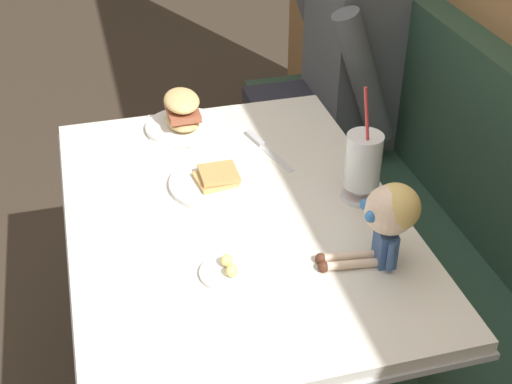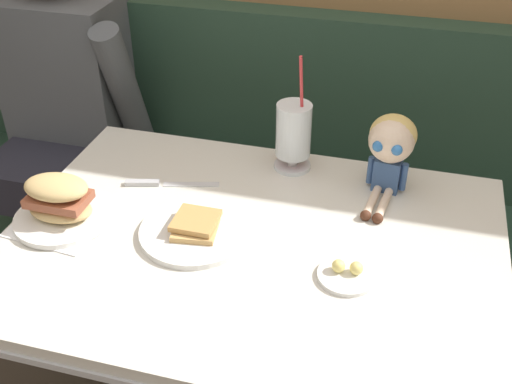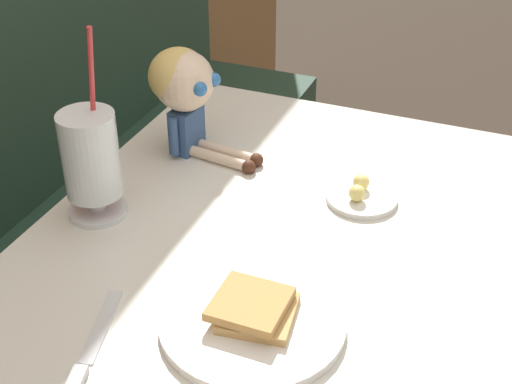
# 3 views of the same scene
# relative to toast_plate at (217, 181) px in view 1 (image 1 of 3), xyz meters

# --- Properties ---
(booth_bench) EXTENTS (2.60, 0.48, 1.00)m
(booth_bench) POSITION_rel_toast_plate_xyz_m (0.13, 0.64, -0.42)
(booth_bench) COLOR #233D2D
(booth_bench) RESTS_ON ground
(diner_table) EXTENTS (1.11, 0.81, 0.74)m
(diner_table) POSITION_rel_toast_plate_xyz_m (0.13, 0.01, -0.21)
(diner_table) COLOR silver
(diner_table) RESTS_ON ground
(toast_plate) EXTENTS (0.25, 0.25, 0.04)m
(toast_plate) POSITION_rel_toast_plate_xyz_m (0.00, 0.00, 0.00)
(toast_plate) COLOR white
(toast_plate) RESTS_ON diner_table
(milkshake_glass) EXTENTS (0.10, 0.10, 0.32)m
(milkshake_glass) POSITION_rel_toast_plate_xyz_m (0.15, 0.33, 0.09)
(milkshake_glass) COLOR silver
(milkshake_glass) RESTS_ON diner_table
(sandwich_plate) EXTENTS (0.22, 0.22, 0.12)m
(sandwich_plate) POSITION_rel_toast_plate_xyz_m (-0.31, -0.03, 0.03)
(sandwich_plate) COLOR white
(sandwich_plate) RESTS_ON diner_table
(butter_saucer) EXTENTS (0.12, 0.12, 0.04)m
(butter_saucer) POSITION_rel_toast_plate_xyz_m (0.35, -0.05, -0.00)
(butter_saucer) COLOR white
(butter_saucer) RESTS_ON diner_table
(butter_knife) EXTENTS (0.23, 0.08, 0.01)m
(butter_knife) POSITION_rel_toast_plate_xyz_m (-0.16, 0.16, -0.01)
(butter_knife) COLOR silver
(butter_knife) RESTS_ON diner_table
(seated_doll) EXTENTS (0.12, 0.22, 0.20)m
(seated_doll) POSITION_rel_toast_plate_xyz_m (0.39, 0.29, 0.12)
(seated_doll) COLOR #385689
(seated_doll) RESTS_ON diner_table
(diner_patron) EXTENTS (0.55, 0.48, 0.81)m
(diner_patron) POSITION_rel_toast_plate_xyz_m (-0.67, 0.59, -0.01)
(diner_patron) COLOR #4C5156
(diner_patron) RESTS_ON booth_bench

